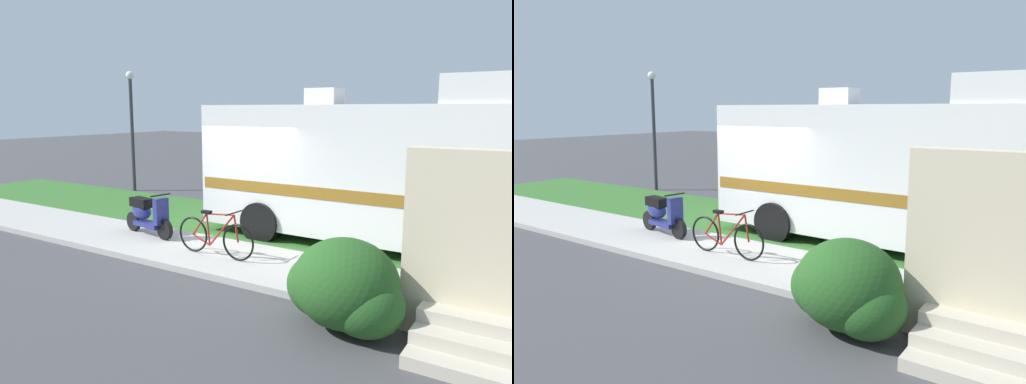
% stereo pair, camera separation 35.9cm
% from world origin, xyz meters
% --- Properties ---
extents(ground_plane, '(80.00, 80.00, 0.00)m').
position_xyz_m(ground_plane, '(0.00, 0.00, 0.00)').
color(ground_plane, '#424244').
extents(sidewalk, '(24.00, 2.00, 0.12)m').
position_xyz_m(sidewalk, '(0.00, -1.20, 0.06)').
color(sidewalk, '#ADAAA3').
rests_on(sidewalk, ground).
extents(grass_strip, '(24.00, 3.40, 0.08)m').
position_xyz_m(grass_strip, '(0.00, 1.50, 0.04)').
color(grass_strip, '#336628').
rests_on(grass_strip, ground).
extents(motorhome_rv, '(6.91, 2.81, 3.46)m').
position_xyz_m(motorhome_rv, '(2.42, 1.48, 1.65)').
color(motorhome_rv, silver).
rests_on(motorhome_rv, ground).
extents(scooter, '(1.59, 0.57, 0.97)m').
position_xyz_m(scooter, '(-1.84, -0.89, 0.58)').
color(scooter, black).
rests_on(scooter, ground).
extents(bicycle, '(1.76, 0.52, 0.90)m').
position_xyz_m(bicycle, '(0.40, -1.35, 0.51)').
color(bicycle, black).
rests_on(bicycle, ground).
extents(pickup_truck_near, '(5.81, 2.41, 1.76)m').
position_xyz_m(pickup_truck_near, '(-0.65, 5.89, 0.94)').
color(pickup_truck_near, '#1E478C').
rests_on(pickup_truck_near, ground).
extents(pickup_truck_far, '(5.60, 2.22, 1.72)m').
position_xyz_m(pickup_truck_far, '(1.60, 9.22, 0.93)').
color(pickup_truck_far, '#B7B29E').
rests_on(pickup_truck_far, ground).
extents(porch_steps, '(2.00, 1.26, 2.40)m').
position_xyz_m(porch_steps, '(5.16, -2.29, 0.97)').
color(porch_steps, '#BCB29E').
rests_on(porch_steps, ground).
extents(bush_by_porch, '(1.69, 1.27, 1.20)m').
position_xyz_m(bush_by_porch, '(3.54, -2.69, 0.57)').
color(bush_by_porch, '#23511E').
rests_on(bush_by_porch, ground).
extents(street_lamp_post, '(0.28, 0.28, 4.16)m').
position_xyz_m(street_lamp_post, '(-7.01, 3.60, 2.53)').
color(street_lamp_post, '#333338').
rests_on(street_lamp_post, ground).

